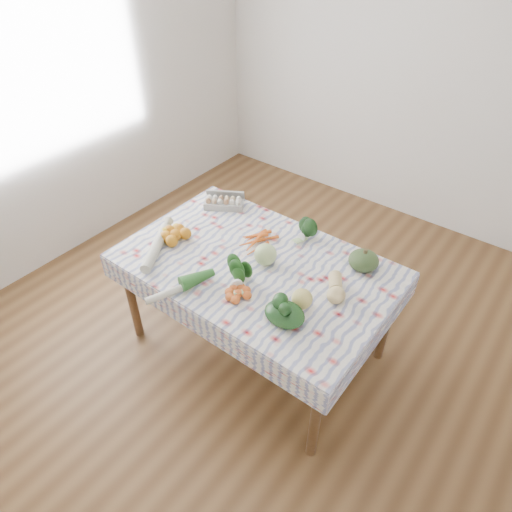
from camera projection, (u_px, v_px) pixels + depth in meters
ground at (256, 344)px, 3.28m from camera, size 4.50×4.50×0.00m
wall_back at (422, 66)px, 3.77m from camera, size 4.00×0.04×2.80m
dining_table at (256, 274)px, 2.85m from camera, size 1.60×1.00×0.75m
tablecloth at (256, 264)px, 2.80m from camera, size 1.66×1.06×0.01m
egg_carton at (224, 203)px, 3.25m from camera, size 0.29×0.24×0.07m
carrot_bunch at (258, 241)px, 2.94m from camera, size 0.25×0.24×0.04m
kale_bunch at (307, 231)px, 2.95m from camera, size 0.17×0.15×0.13m
kabocha_squash at (364, 260)px, 2.72m from camera, size 0.24×0.24×0.12m
cabbage at (265, 254)px, 2.75m from camera, size 0.17×0.17×0.14m
butternut_squash at (336, 287)px, 2.56m from camera, size 0.20×0.24×0.10m
orange_cluster at (175, 235)px, 2.95m from camera, size 0.28×0.28×0.08m
broccoli at (237, 276)px, 2.62m from camera, size 0.23×0.23×0.12m
mandarin_cluster at (238, 293)px, 2.55m from camera, size 0.23×0.23×0.05m
grapefruit at (302, 299)px, 2.47m from camera, size 0.12×0.12×0.12m
spinach_bag at (285, 314)px, 2.40m from camera, size 0.28×0.25×0.10m
daikon at (156, 247)px, 2.87m from camera, size 0.29×0.44×0.07m
leek at (180, 288)px, 2.59m from camera, size 0.19×0.40×0.05m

